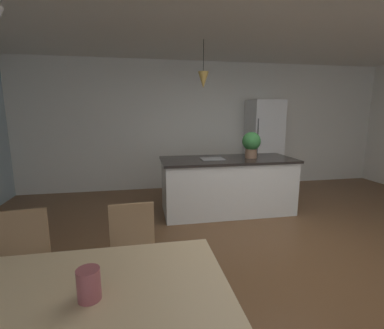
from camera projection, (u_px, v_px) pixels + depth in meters
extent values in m
cube|color=brown|center=(280.00, 259.00, 3.11)|extent=(10.00, 8.40, 0.04)
cube|color=white|center=(210.00, 126.00, 6.00)|extent=(10.00, 0.12, 2.70)
cube|color=#D1B284|center=(41.00, 298.00, 1.36)|extent=(1.91, 0.88, 0.04)
cylinder|color=#D1B284|center=(197.00, 294.00, 1.93)|extent=(0.06, 0.06, 0.72)
cube|color=#A87F56|center=(19.00, 273.00, 2.07)|extent=(0.44, 0.44, 0.04)
cube|color=white|center=(18.00, 269.00, 2.06)|extent=(0.39, 0.39, 0.03)
cube|color=#A87F56|center=(23.00, 235.00, 2.20)|extent=(0.38, 0.07, 0.42)
cylinder|color=#A87F56|center=(41.00, 310.00, 2.00)|extent=(0.04, 0.04, 0.41)
cylinder|color=#A87F56|center=(51.00, 283.00, 2.32)|extent=(0.04, 0.04, 0.41)
cylinder|color=#A87F56|center=(5.00, 290.00, 2.22)|extent=(0.04, 0.04, 0.41)
cube|color=#A87F56|center=(134.00, 262.00, 2.22)|extent=(0.42, 0.42, 0.04)
cube|color=white|center=(134.00, 258.00, 2.22)|extent=(0.38, 0.38, 0.03)
cube|color=#A87F56|center=(132.00, 227.00, 2.35)|extent=(0.38, 0.05, 0.42)
cylinder|color=#A87F56|center=(158.00, 296.00, 2.15)|extent=(0.04, 0.04, 0.41)
cylinder|color=#A87F56|center=(113.00, 303.00, 2.06)|extent=(0.04, 0.04, 0.41)
cylinder|color=#A87F56|center=(153.00, 272.00, 2.47)|extent=(0.04, 0.04, 0.41)
cylinder|color=#A87F56|center=(114.00, 278.00, 2.39)|extent=(0.04, 0.04, 0.41)
cube|color=white|center=(227.00, 186.00, 4.51)|extent=(2.10, 0.85, 0.88)
cube|color=black|center=(228.00, 160.00, 4.42)|extent=(2.16, 0.91, 0.04)
cube|color=gray|center=(212.00, 159.00, 4.37)|extent=(0.36, 0.30, 0.01)
cube|color=silver|center=(263.00, 145.00, 5.89)|extent=(0.66, 0.64, 1.90)
cylinder|color=#4C4C4C|center=(257.00, 147.00, 5.51)|extent=(0.02, 0.02, 1.14)
cylinder|color=black|center=(203.00, 56.00, 4.05)|extent=(0.01, 0.01, 0.46)
cone|color=olive|center=(203.00, 80.00, 4.12)|extent=(0.16, 0.16, 0.24)
cylinder|color=#8C664C|center=(251.00, 153.00, 4.48)|extent=(0.19, 0.19, 0.15)
sphere|color=#387F3D|center=(251.00, 141.00, 4.44)|extent=(0.30, 0.30, 0.30)
cylinder|color=#994C51|center=(89.00, 284.00, 1.31)|extent=(0.11, 0.11, 0.16)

